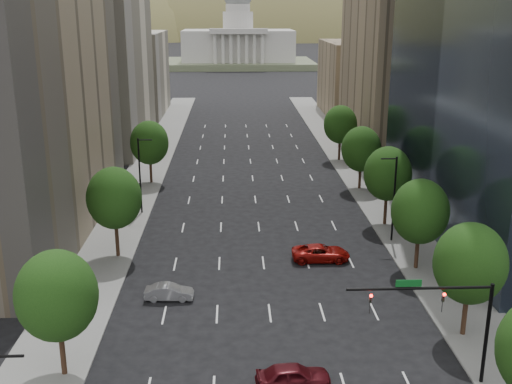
{
  "coord_description": "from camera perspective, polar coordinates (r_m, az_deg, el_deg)",
  "views": [
    {
      "loc": [
        -2.81,
        -3.64,
        23.2
      ],
      "look_at": [
        -0.83,
        46.73,
        8.0
      ],
      "focal_mm": 43.08,
      "sensor_mm": 36.0,
      "label": 1
    }
  ],
  "objects": [
    {
      "name": "sidewalk_left",
      "position": [
        68.89,
        -12.76,
        -3.27
      ],
      "size": [
        6.0,
        200.0,
        0.15
      ],
      "primitive_type": "cube",
      "color": "slate",
      "rests_on": "ground"
    },
    {
      "name": "sidewalk_right",
      "position": [
        70.14,
        13.03,
        -2.92
      ],
      "size": [
        6.0,
        200.0,
        0.15
      ],
      "primitive_type": "cube",
      "color": "slate",
      "rests_on": "ground"
    },
    {
      "name": "midrise_cream_left",
      "position": [
        109.07,
        -14.38,
        13.28
      ],
      "size": [
        14.0,
        30.0,
        35.0
      ],
      "primitive_type": "cube",
      "color": "beige",
      "rests_on": "ground"
    },
    {
      "name": "filler_left",
      "position": [
        142.1,
        -11.43,
        10.72
      ],
      "size": [
        14.0,
        26.0,
        18.0
      ],
      "primitive_type": "cube",
      "color": "beige",
      "rests_on": "ground"
    },
    {
      "name": "parking_tan_right",
      "position": [
        107.62,
        13.02,
        11.99
      ],
      "size": [
        14.0,
        30.0,
        30.0
      ],
      "primitive_type": "cube",
      "color": "#8C7759",
      "rests_on": "ground"
    },
    {
      "name": "filler_right",
      "position": [
        140.27,
        9.35,
        10.34
      ],
      "size": [
        14.0,
        26.0,
        16.0
      ],
      "primitive_type": "cube",
      "color": "#8C7759",
      "rests_on": "ground"
    },
    {
      "name": "tree_right_1",
      "position": [
        46.46,
        19.26,
        -6.28
      ],
      "size": [
        5.2,
        5.2,
        8.75
      ],
      "color": "#382316",
      "rests_on": "ground"
    },
    {
      "name": "tree_right_2",
      "position": [
        57.09,
        15.0,
        -1.76
      ],
      "size": [
        5.2,
        5.2,
        8.61
      ],
      "color": "#382316",
      "rests_on": "ground"
    },
    {
      "name": "tree_right_3",
      "position": [
        68.06,
        12.13,
        1.67
      ],
      "size": [
        5.2,
        5.2,
        8.89
      ],
      "color": "#382316",
      "rests_on": "ground"
    },
    {
      "name": "tree_right_4",
      "position": [
        81.39,
        9.74,
        3.95
      ],
      "size": [
        5.2,
        5.2,
        8.46
      ],
      "color": "#382316",
      "rests_on": "ground"
    },
    {
      "name": "tree_right_5",
      "position": [
        96.72,
        7.84,
        6.23
      ],
      "size": [
        5.2,
        5.2,
        8.75
      ],
      "color": "#382316",
      "rests_on": "ground"
    },
    {
      "name": "tree_left_0",
      "position": [
        41.23,
        -18.01,
        -9.15
      ],
      "size": [
        5.2,
        5.2,
        8.75
      ],
      "color": "#382316",
      "rests_on": "ground"
    },
    {
      "name": "tree_left_1",
      "position": [
        59.31,
        -13.03,
        -0.56
      ],
      "size": [
        5.2,
        5.2,
        8.97
      ],
      "color": "#382316",
      "rests_on": "ground"
    },
    {
      "name": "tree_left_2",
      "position": [
        84.25,
        -9.87,
        4.53
      ],
      "size": [
        5.2,
        5.2,
        8.68
      ],
      "color": "#382316",
      "rests_on": "ground"
    },
    {
      "name": "streetlight_rn",
      "position": [
        63.56,
        12.66,
        -0.43
      ],
      "size": [
        1.7,
        0.2,
        9.0
      ],
      "color": "black",
      "rests_on": "ground"
    },
    {
      "name": "streetlight_ln",
      "position": [
        71.84,
        -10.69,
        1.68
      ],
      "size": [
        1.7,
        0.2,
        9.0
      ],
      "color": "black",
      "rests_on": "ground"
    },
    {
      "name": "traffic_signal",
      "position": [
        40.43,
        17.58,
        -10.55
      ],
      "size": [
        9.12,
        0.4,
        7.38
      ],
      "color": "black",
      "rests_on": "ground"
    },
    {
      "name": "capitol",
      "position": [
        253.78,
        -1.66,
        13.47
      ],
      "size": [
        60.0,
        40.0,
        35.2
      ],
      "color": "#596647",
      "rests_on": "ground"
    },
    {
      "name": "foothills",
      "position": [
        607.26,
        1.32,
        11.01
      ],
      "size": [
        720.0,
        413.0,
        263.0
      ],
      "color": "olive",
      "rests_on": "ground"
    },
    {
      "name": "car_maroon",
      "position": [
        40.6,
        3.48,
        -16.72
      ],
      "size": [
        4.93,
        2.35,
        1.63
      ],
      "primitive_type": "imported",
      "rotation": [
        0.0,
        0.0,
        1.66
      ],
      "color": "#440B11",
      "rests_on": "ground"
    },
    {
      "name": "car_silver",
      "position": [
        51.8,
        -8.06,
        -9.19
      ],
      "size": [
        4.06,
        1.53,
        1.32
      ],
      "primitive_type": "imported",
      "rotation": [
        0.0,
        0.0,
        1.54
      ],
      "color": "gray",
      "rests_on": "ground"
    },
    {
      "name": "car_red_far",
      "position": [
        59.05,
        6.03,
        -5.64
      ],
      "size": [
        5.52,
        2.55,
        1.53
      ],
      "primitive_type": "imported",
      "rotation": [
        0.0,
        0.0,
        1.57
      ],
      "color": "maroon",
      "rests_on": "ground"
    }
  ]
}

